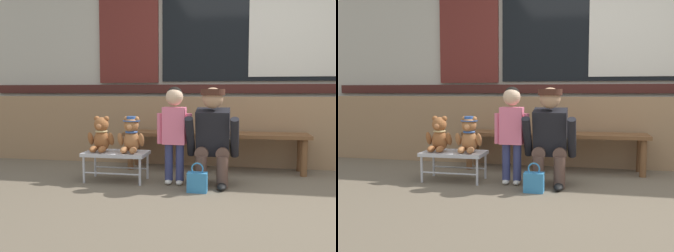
{
  "view_description": "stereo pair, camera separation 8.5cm",
  "coord_description": "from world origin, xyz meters",
  "views": [
    {
      "loc": [
        -0.12,
        -3.28,
        0.91
      ],
      "look_at": [
        -0.88,
        0.59,
        0.55
      ],
      "focal_mm": 40.23,
      "sensor_mm": 36.0,
      "label": 1
    },
    {
      "loc": [
        -0.03,
        -3.26,
        0.91
      ],
      "look_at": [
        -0.88,
        0.59,
        0.55
      ],
      "focal_mm": 40.23,
      "sensor_mm": 36.0,
      "label": 2
    }
  ],
  "objects": [
    {
      "name": "adult_crouching",
      "position": [
        -0.38,
        0.35,
        0.48
      ],
      "size": [
        0.5,
        0.49,
        0.95
      ],
      "color": "brown",
      "rests_on": "ground"
    },
    {
      "name": "teddy_bear_plain",
      "position": [
        -1.53,
        0.34,
        0.46
      ],
      "size": [
        0.28,
        0.26,
        0.36
      ],
      "color": "#93562D",
      "rests_on": "small_display_bench"
    },
    {
      "name": "ground_plane",
      "position": [
        0.0,
        0.0,
        0.0
      ],
      "size": [
        60.0,
        60.0,
        0.0
      ],
      "primitive_type": "plane",
      "color": "brown"
    },
    {
      "name": "shop_facade",
      "position": [
        0.0,
        1.94,
        1.76
      ],
      "size": [
        8.07,
        0.26,
        3.51
      ],
      "color": "#B7B2A3",
      "rests_on": "ground"
    },
    {
      "name": "handbag_on_ground",
      "position": [
        -0.51,
        0.06,
        0.1
      ],
      "size": [
        0.18,
        0.11,
        0.27
      ],
      "color": "teal",
      "rests_on": "ground"
    },
    {
      "name": "small_display_bench",
      "position": [
        -1.37,
        0.34,
        0.27
      ],
      "size": [
        0.64,
        0.36,
        0.3
      ],
      "color": "#BCBCC1",
      "rests_on": "ground"
    },
    {
      "name": "brick_low_wall",
      "position": [
        0.0,
        1.43,
        0.42
      ],
      "size": [
        7.91,
        0.25,
        0.85
      ],
      "primitive_type": "cube",
      "color": "#997551",
      "rests_on": "ground"
    },
    {
      "name": "wooden_bench_long",
      "position": [
        -0.42,
        1.06,
        0.37
      ],
      "size": [
        2.1,
        0.4,
        0.44
      ],
      "color": "brown",
      "rests_on": "ground"
    },
    {
      "name": "child_standing",
      "position": [
        -0.76,
        0.32,
        0.59
      ],
      "size": [
        0.35,
        0.18,
        0.96
      ],
      "color": "navy",
      "rests_on": "ground"
    },
    {
      "name": "teddy_bear_with_hat",
      "position": [
        -1.21,
        0.34,
        0.47
      ],
      "size": [
        0.28,
        0.27,
        0.36
      ],
      "color": "#A86B3D",
      "rests_on": "small_display_bench"
    }
  ]
}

